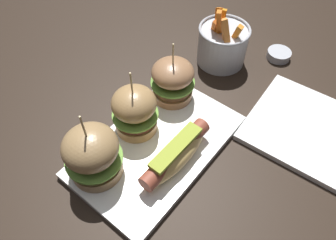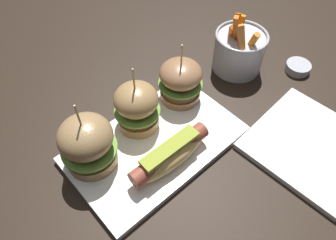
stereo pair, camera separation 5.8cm
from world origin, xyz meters
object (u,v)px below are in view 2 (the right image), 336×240
Objects in this scene: slider_center at (137,106)px; fries_bucket at (239,50)px; platter_main at (155,144)px; hot_dog at (170,155)px; side_plate at (310,145)px; sauce_ramekin at (298,67)px; slider_left at (87,143)px; slider_right at (181,81)px.

fries_bucket is (0.28, -0.01, -0.02)m from slider_center.
platter_main is 0.06m from hot_dog.
fries_bucket reaches higher than hot_dog.
fries_bucket is at bearing 74.03° from side_plate.
fries_bucket is (0.29, 0.05, 0.04)m from platter_main.
platter_main is at bearing -95.83° from slider_center.
slider_center reaches higher than sauce_ramekin.
slider_right is at bearing 2.25° from slider_left.
hot_dog is 0.14m from slider_left.
hot_dog is 0.78× the size of side_plate.
slider_left reaches higher than slider_right.
side_plate is (0.33, -0.24, -0.06)m from slider_left.
fries_bucket is at bearing -2.29° from slider_center.
slider_right is 0.30m from sauce_ramekin.
slider_center is 0.68× the size of side_plate.
slider_center is at bearing 82.41° from hot_dog.
fries_bucket is 0.15m from sauce_ramekin.
slider_center is 0.97× the size of fries_bucket.
sauce_ramekin is at bearing -16.94° from slider_center.
slider_left is at bearing 180.00° from fries_bucket.
slider_center is 2.53× the size of sauce_ramekin.
fries_bucket is 0.70× the size of side_plate.
fries_bucket is 0.26m from side_plate.
hot_dog is (-0.01, -0.05, 0.03)m from platter_main.
platter_main is at bearing -22.92° from slider_left.
slider_center reaches higher than hot_dog.
slider_right is (0.11, 0.05, 0.05)m from platter_main.
slider_right is at bearing 40.25° from hot_dog.
hot_dog is 1.09× the size of slider_left.
hot_dog is 0.31m from fries_bucket.
slider_center is (0.11, 0.01, -0.00)m from slider_left.
slider_center is (0.01, 0.06, 0.06)m from platter_main.
fries_bucket is at bearing 132.98° from sauce_ramekin.
platter_main is 1.55× the size of side_plate.
sauce_ramekin is at bearing -8.62° from platter_main.
hot_dog is 2.88× the size of sauce_ramekin.
slider_right is at bearing -1.31° from slider_center.
platter_main reaches higher than side_plate.
slider_left is 2.64× the size of sauce_ramekin.
side_plate is at bearing -140.01° from sauce_ramekin.
fries_bucket is (0.40, -0.00, -0.02)m from slider_left.
slider_center is 0.34m from side_plate.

